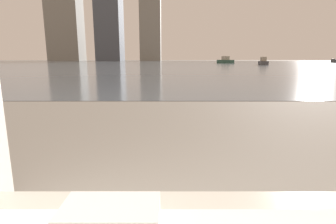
% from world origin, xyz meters
% --- Properties ---
extents(towel_stack, '(0.30, 0.17, 0.12)m').
position_xyz_m(towel_stack, '(-0.10, 0.84, 0.63)').
color(towel_stack, white).
rests_on(towel_stack, bathtub).
extents(harbor_water, '(180.00, 110.00, 0.01)m').
position_xyz_m(harbor_water, '(0.00, 62.00, 0.01)').
color(harbor_water, slate).
rests_on(harbor_water, ground_plane).
extents(harbor_boat_2, '(3.47, 4.32, 1.58)m').
position_xyz_m(harbor_boat_2, '(13.28, 61.40, 0.57)').
color(harbor_boat_2, '#335647').
rests_on(harbor_boat_2, harbor_water).
extents(harbor_boat_3, '(1.88, 3.74, 1.34)m').
position_xyz_m(harbor_boat_3, '(16.65, 46.42, 0.48)').
color(harbor_boat_3, '#4C4C51').
rests_on(harbor_boat_3, harbor_water).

